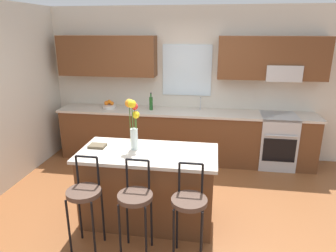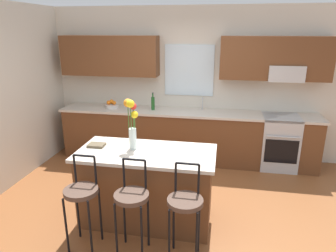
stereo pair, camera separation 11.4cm
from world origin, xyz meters
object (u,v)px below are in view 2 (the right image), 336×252
fruit_bowl_oranges (112,105)px  oven_range (279,142)px  bar_stool_near (82,195)px  bar_stool_far (185,205)px  bar_stool_middle (132,200)px  kitchen_island (147,186)px  bottle_olive_oil (153,103)px  flower_vase (132,120)px  cookbook (97,145)px

fruit_bowl_oranges → oven_range: bearing=-0.5°
bar_stool_near → bar_stool_far: size_ratio=1.00×
bar_stool_far → fruit_bowl_oranges: 3.08m
bar_stool_middle → oven_range: bearing=53.7°
fruit_bowl_oranges → bar_stool_middle: bearing=-65.8°
kitchen_island → bar_stool_middle: 0.64m
bottle_olive_oil → oven_range: bearing=-0.6°
bar_stool_middle → fruit_bowl_oranges: size_ratio=4.34×
kitchen_island → flower_vase: bearing=163.4°
flower_vase → kitchen_island: bearing=-16.6°
bar_stool_middle → bar_stool_far: bearing=0.0°
bar_stool_near → bottle_olive_oil: size_ratio=3.34×
oven_range → flower_vase: bearing=-137.7°
oven_range → bar_stool_near: bar_stool_near is taller
kitchen_island → cookbook: size_ratio=8.20×
kitchen_island → bar_stool_near: (-0.55, -0.62, 0.17)m
cookbook → bottle_olive_oil: (0.28, 1.88, 0.11)m
bar_stool_far → flower_vase: bearing=137.5°
bar_stool_near → bar_stool_middle: same height
bar_stool_far → fruit_bowl_oranges: (-1.70, 2.55, 0.34)m
bar_stool_far → oven_range: bearing=62.7°
bar_stool_far → bottle_olive_oil: bearing=109.7°
bar_stool_far → fruit_bowl_oranges: fruit_bowl_oranges is taller
bar_stool_far → flower_vase: (-0.73, 0.67, 0.65)m
kitchen_island → bar_stool_middle: size_ratio=1.57×
oven_range → bar_stool_near: size_ratio=0.88×
flower_vase → bar_stool_middle: bearing=-74.9°
oven_range → bar_stool_middle: size_ratio=0.88×
bar_stool_far → kitchen_island: bearing=131.8°
cookbook → fruit_bowl_oranges: fruit_bowl_oranges is taller
flower_vase → fruit_bowl_oranges: size_ratio=2.58×
flower_vase → fruit_bowl_oranges: (-0.97, 1.88, -0.32)m
bar_stool_middle → cookbook: size_ratio=5.21×
oven_range → flower_vase: (-2.03, -1.85, 0.83)m
oven_range → fruit_bowl_oranges: size_ratio=3.83×
oven_range → bar_stool_far: bar_stool_far is taller
bar_stool_far → bottle_olive_oil: bottle_olive_oil is taller
oven_range → bottle_olive_oil: 2.29m
bar_stool_near → flower_vase: size_ratio=1.68×
bar_stool_far → flower_vase: 1.19m
oven_range → fruit_bowl_oranges: bearing=179.5°
bar_stool_far → cookbook: bar_stool_far is taller
oven_range → bar_stool_near: 3.48m
oven_range → fruit_bowl_oranges: (-3.00, 0.03, 0.51)m
cookbook → fruit_bowl_oranges: 1.95m
oven_range → bar_stool_far: 2.84m
kitchen_island → fruit_bowl_oranges: 2.30m
bottle_olive_oil → cookbook: bearing=-98.5°
oven_range → bar_stool_middle: 3.13m
bar_stool_middle → cookbook: bearing=134.0°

